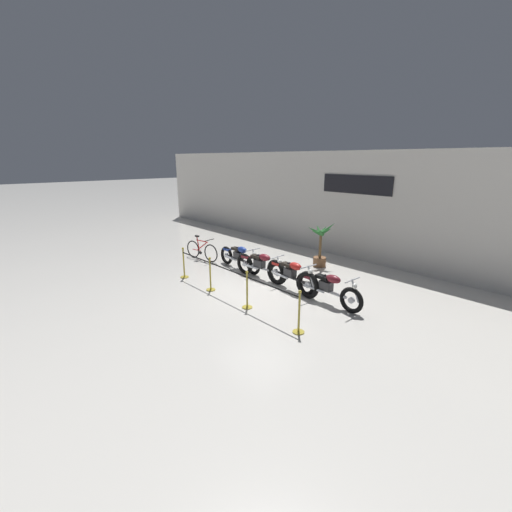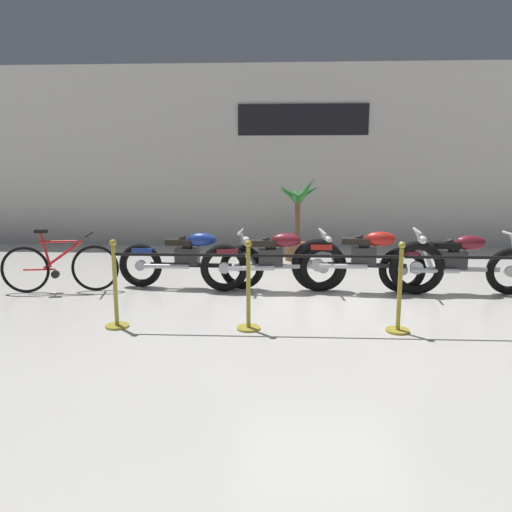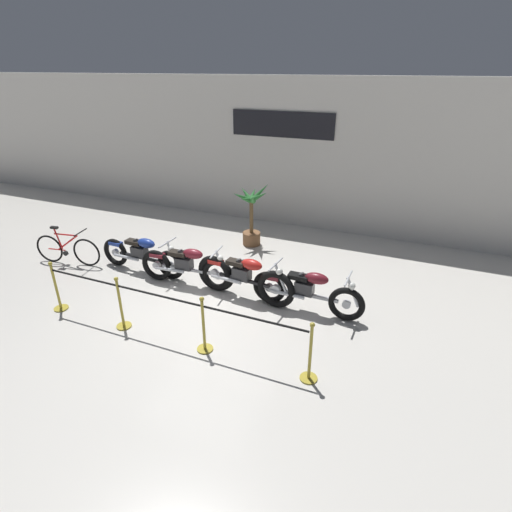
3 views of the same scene
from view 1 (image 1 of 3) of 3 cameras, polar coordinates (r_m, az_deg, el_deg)
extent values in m
plane|color=silver|center=(10.68, 1.14, -5.45)|extent=(120.00, 120.00, 0.00)
cube|color=silver|center=(14.06, 16.85, 7.93)|extent=(28.00, 0.25, 4.20)
cube|color=black|center=(13.93, 16.33, 11.36)|extent=(2.99, 0.04, 0.70)
torus|color=black|center=(11.83, -0.46, -1.52)|extent=(0.69, 0.14, 0.69)
torus|color=black|center=(13.07, -4.92, 0.11)|extent=(0.69, 0.14, 0.69)
cylinder|color=silver|center=(11.83, -0.46, -1.52)|extent=(0.16, 0.09, 0.16)
cylinder|color=silver|center=(13.07, -4.92, 0.11)|extent=(0.16, 0.09, 0.16)
cylinder|color=silver|center=(11.68, -0.19, -0.30)|extent=(0.31, 0.07, 0.59)
cube|color=#2D2D30|center=(12.43, -2.95, 0.09)|extent=(0.37, 0.23, 0.26)
cylinder|color=#2D2D30|center=(12.35, -2.85, 0.94)|extent=(0.18, 0.12, 0.24)
cylinder|color=#2D2D30|center=(12.41, -3.08, 1.02)|extent=(0.18, 0.12, 0.24)
cylinder|color=silver|center=(12.62, -4.27, -0.34)|extent=(0.70, 0.10, 0.07)
cube|color=black|center=(12.43, -2.81, -0.58)|extent=(1.29, 0.11, 0.06)
ellipsoid|color=navy|center=(12.18, -2.32, 1.04)|extent=(0.47, 0.24, 0.22)
cube|color=black|center=(12.47, -3.32, 1.19)|extent=(0.41, 0.21, 0.09)
cube|color=navy|center=(12.96, -4.82, 1.10)|extent=(0.33, 0.17, 0.08)
cylinder|color=silver|center=(11.69, -0.53, 1.07)|extent=(0.06, 0.62, 0.04)
sphere|color=silver|center=(11.67, -0.28, 0.33)|extent=(0.14, 0.14, 0.14)
torus|color=black|center=(10.93, 3.64, -2.93)|extent=(0.74, 0.18, 0.73)
torus|color=black|center=(11.91, -1.87, -1.31)|extent=(0.74, 0.18, 0.73)
cylinder|color=silver|center=(10.93, 3.64, -2.93)|extent=(0.18, 0.09, 0.17)
cylinder|color=silver|center=(11.91, -1.87, -1.31)|extent=(0.18, 0.09, 0.17)
cylinder|color=silver|center=(10.78, 4.03, -1.62)|extent=(0.31, 0.08, 0.59)
cube|color=#2D2D30|center=(11.39, 0.59, -1.27)|extent=(0.38, 0.25, 0.26)
cylinder|color=#2D2D30|center=(11.30, 0.74, -0.35)|extent=(0.19, 0.12, 0.24)
cylinder|color=#2D2D30|center=(11.36, 0.44, -0.27)|extent=(0.19, 0.12, 0.24)
cylinder|color=silver|center=(11.53, -0.98, -1.78)|extent=(0.70, 0.12, 0.07)
cube|color=#ADAFB5|center=(11.40, 0.77, -2.00)|extent=(1.20, 0.15, 0.06)
ellipsoid|color=maroon|center=(11.16, 1.45, -0.24)|extent=(0.48, 0.25, 0.22)
cube|color=black|center=(11.41, 0.11, -0.08)|extent=(0.41, 0.23, 0.09)
cube|color=maroon|center=(11.80, -1.72, -0.16)|extent=(0.33, 0.18, 0.08)
cylinder|color=silver|center=(10.78, 3.61, -0.14)|extent=(0.08, 0.62, 0.04)
sphere|color=silver|center=(10.77, 3.92, -0.94)|extent=(0.14, 0.14, 0.14)
torus|color=black|center=(9.96, 8.68, -4.77)|extent=(0.82, 0.21, 0.81)
torus|color=black|center=(10.96, 3.29, -2.66)|extent=(0.82, 0.21, 0.81)
cylinder|color=silver|center=(9.96, 8.68, -4.77)|extent=(0.19, 0.10, 0.19)
cylinder|color=silver|center=(10.96, 3.29, -2.66)|extent=(0.19, 0.10, 0.19)
cylinder|color=silver|center=(9.80, 9.12, -3.36)|extent=(0.31, 0.08, 0.59)
cube|color=#2D2D30|center=(10.43, 5.69, -2.77)|extent=(0.38, 0.25, 0.26)
cylinder|color=#2D2D30|center=(10.34, 5.88, -1.77)|extent=(0.19, 0.13, 0.24)
cylinder|color=#2D2D30|center=(10.39, 5.57, -1.66)|extent=(0.19, 0.13, 0.24)
cylinder|color=silver|center=(10.60, 4.02, -3.22)|extent=(0.70, 0.13, 0.07)
cube|color=black|center=(10.44, 5.86, -3.56)|extent=(1.16, 0.16, 0.06)
ellipsoid|color=#B21E19|center=(10.19, 6.60, -1.71)|extent=(0.48, 0.26, 0.22)
cube|color=black|center=(10.45, 5.25, -1.44)|extent=(0.42, 0.23, 0.09)
cube|color=#B21E19|center=(10.84, 3.49, -1.29)|extent=(0.33, 0.19, 0.08)
cylinder|color=silver|center=(9.79, 8.73, -1.72)|extent=(0.09, 0.62, 0.04)
sphere|color=silver|center=(9.78, 9.03, -2.62)|extent=(0.14, 0.14, 0.14)
torus|color=black|center=(9.28, 15.61, -7.11)|extent=(0.70, 0.13, 0.70)
torus|color=black|center=(10.16, 8.25, -4.64)|extent=(0.70, 0.13, 0.70)
cylinder|color=silver|center=(9.28, 15.61, -7.11)|extent=(0.16, 0.08, 0.16)
cylinder|color=silver|center=(10.16, 8.25, -4.64)|extent=(0.16, 0.08, 0.16)
cylinder|color=silver|center=(9.13, 16.21, -5.63)|extent=(0.30, 0.06, 0.59)
cube|color=#2D2D30|center=(9.67, 11.57, -4.87)|extent=(0.36, 0.23, 0.26)
cylinder|color=#2D2D30|center=(9.58, 11.83, -3.82)|extent=(0.18, 0.11, 0.24)
cylinder|color=#2D2D30|center=(9.63, 11.45, -3.70)|extent=(0.18, 0.11, 0.24)
cylinder|color=silver|center=(9.79, 9.63, -5.39)|extent=(0.70, 0.08, 0.07)
cube|color=#ADAFB5|center=(9.69, 11.76, -5.72)|extent=(1.26, 0.08, 0.06)
ellipsoid|color=maroon|center=(9.45, 12.76, -3.76)|extent=(0.46, 0.23, 0.22)
cube|color=black|center=(9.67, 11.04, -3.46)|extent=(0.40, 0.21, 0.09)
cube|color=maroon|center=(10.04, 8.52, -3.39)|extent=(0.32, 0.17, 0.08)
cylinder|color=silver|center=(9.10, 15.76, -3.88)|extent=(0.05, 0.62, 0.04)
sphere|color=silver|center=(9.11, 16.11, -4.84)|extent=(0.14, 0.14, 0.14)
torus|color=black|center=(13.38, -7.53, 0.45)|extent=(0.70, 0.17, 0.71)
torus|color=black|center=(14.11, -10.44, 1.13)|extent=(0.70, 0.17, 0.71)
cylinder|color=red|center=(13.65, -8.92, 1.66)|extent=(0.59, 0.14, 0.43)
cylinder|color=red|center=(13.64, -9.10, 2.51)|extent=(0.55, 0.13, 0.04)
cylinder|color=red|center=(13.81, -9.64, 2.14)|extent=(0.15, 0.06, 0.55)
cube|color=black|center=(13.78, -9.81, 3.29)|extent=(0.19, 0.11, 0.05)
cylinder|color=red|center=(13.96, -9.88, 1.00)|extent=(0.46, 0.11, 0.03)
cylinder|color=black|center=(13.30, -7.79, 2.66)|extent=(0.11, 0.48, 0.03)
cylinder|color=black|center=(13.82, -9.23, 0.53)|extent=(0.13, 0.07, 0.12)
cylinder|color=brown|center=(13.02, 10.52, -0.94)|extent=(0.47, 0.47, 0.35)
cylinder|color=brown|center=(12.86, 10.66, 1.74)|extent=(0.10, 0.10, 0.91)
cone|color=#286B2D|center=(12.64, 11.55, 4.06)|extent=(0.53, 0.21, 0.39)
cone|color=#286B2D|center=(12.74, 11.83, 4.45)|extent=(0.52, 0.49, 0.58)
cone|color=#286B2D|center=(12.90, 11.16, 4.26)|extent=(0.23, 0.48, 0.39)
cone|color=#286B2D|center=(12.90, 10.39, 4.38)|extent=(0.51, 0.35, 0.43)
cone|color=#286B2D|center=(12.75, 9.76, 4.19)|extent=(0.53, 0.46, 0.43)
cone|color=#286B2D|center=(12.65, 10.00, 3.92)|extent=(0.29, 0.48, 0.36)
cone|color=#286B2D|center=(12.53, 10.72, 3.94)|extent=(0.38, 0.51, 0.44)
cylinder|color=gold|center=(11.91, -11.82, -3.44)|extent=(0.28, 0.28, 0.03)
cylinder|color=gold|center=(11.76, -11.95, -1.20)|extent=(0.05, 0.05, 0.95)
sphere|color=gold|center=(11.62, -12.09, 1.23)|extent=(0.08, 0.08, 0.08)
cylinder|color=black|center=(11.00, -10.01, -0.21)|extent=(1.51, 0.04, 0.04)
cylinder|color=black|center=(9.69, -4.82, -2.24)|extent=(1.66, 0.04, 0.04)
cylinder|color=black|center=(8.41, 2.56, -5.07)|extent=(1.77, 0.04, 0.04)
cylinder|color=gold|center=(10.65, -7.53, -5.58)|extent=(0.28, 0.28, 0.03)
cylinder|color=gold|center=(10.48, -7.63, -3.10)|extent=(0.05, 0.05, 0.95)
sphere|color=gold|center=(10.33, -7.73, -0.40)|extent=(0.08, 0.08, 0.08)
cylinder|color=gold|center=(9.37, -1.47, -8.53)|extent=(0.28, 0.28, 0.03)
cylinder|color=gold|center=(9.18, -1.50, -5.76)|extent=(0.05, 0.05, 0.95)
sphere|color=gold|center=(9.00, -1.52, -2.71)|extent=(0.08, 0.08, 0.08)
cylinder|color=gold|center=(8.20, 7.08, -12.44)|extent=(0.28, 0.28, 0.03)
cylinder|color=gold|center=(7.98, 7.20, -9.36)|extent=(0.05, 0.05, 0.95)
sphere|color=gold|center=(7.77, 7.33, -5.92)|extent=(0.08, 0.08, 0.08)
camera|label=2|loc=(8.12, -40.91, -2.33)|focal=35.00mm
camera|label=3|loc=(3.71, -31.95, 21.89)|focal=28.00mm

